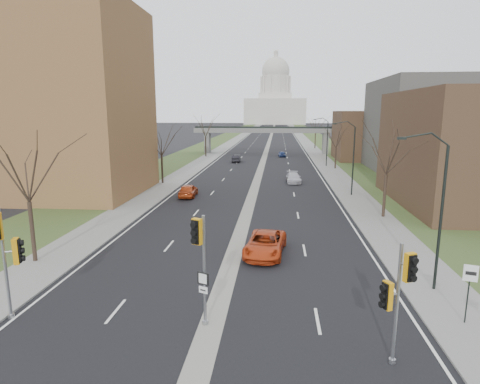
# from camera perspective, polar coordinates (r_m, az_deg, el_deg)

# --- Properties ---
(ground) EXTENTS (700.00, 700.00, 0.00)m
(ground) POSITION_cam_1_polar(r_m,az_deg,el_deg) (18.89, -4.69, -20.09)
(ground) COLOR black
(ground) RESTS_ON ground
(road_surface) EXTENTS (20.00, 600.00, 0.01)m
(road_surface) POSITION_cam_1_polar(r_m,az_deg,el_deg) (166.17, 4.42, 7.92)
(road_surface) COLOR black
(road_surface) RESTS_ON ground
(median_strip) EXTENTS (1.20, 600.00, 0.02)m
(median_strip) POSITION_cam_1_polar(r_m,az_deg,el_deg) (166.17, 4.42, 7.91)
(median_strip) COLOR gray
(median_strip) RESTS_ON ground
(sidewalk_right) EXTENTS (4.00, 600.00, 0.12)m
(sidewalk_right) POSITION_cam_1_polar(r_m,az_deg,el_deg) (166.39, 8.59, 7.85)
(sidewalk_right) COLOR gray
(sidewalk_right) RESTS_ON ground
(sidewalk_left) EXTENTS (4.00, 600.00, 0.12)m
(sidewalk_left) POSITION_cam_1_polar(r_m,az_deg,el_deg) (166.81, 0.26, 7.98)
(sidewalk_left) COLOR gray
(sidewalk_left) RESTS_ON ground
(grass_verge_right) EXTENTS (8.00, 600.00, 0.10)m
(grass_verge_right) POSITION_cam_1_polar(r_m,az_deg,el_deg) (166.82, 10.67, 7.78)
(grass_verge_right) COLOR #364921
(grass_verge_right) RESTS_ON ground
(grass_verge_left) EXTENTS (8.00, 600.00, 0.10)m
(grass_verge_left) POSITION_cam_1_polar(r_m,az_deg,el_deg) (167.46, -1.81, 7.98)
(grass_verge_left) COLOR #364921
(grass_verge_left) RESTS_ON ground
(apartment_building) EXTENTS (25.00, 16.00, 22.00)m
(apartment_building) POSITION_cam_1_polar(r_m,az_deg,el_deg) (54.24, -27.44, 11.33)
(apartment_building) COLOR brown
(apartment_building) RESTS_ON ground
(commercial_block_mid) EXTENTS (18.00, 22.00, 15.00)m
(commercial_block_mid) POSITION_cam_1_polar(r_m,az_deg,el_deg) (72.37, 25.95, 8.36)
(commercial_block_mid) COLOR #52504B
(commercial_block_mid) RESTS_ON ground
(commercial_block_far) EXTENTS (14.00, 14.00, 10.00)m
(commercial_block_far) POSITION_cam_1_polar(r_m,az_deg,el_deg) (88.07, 18.05, 7.64)
(commercial_block_far) COLOR #4E3524
(commercial_block_far) RESTS_ON ground
(pedestrian_bridge) EXTENTS (34.00, 3.00, 6.45)m
(pedestrian_bridge) POSITION_cam_1_polar(r_m,az_deg,el_deg) (96.03, 3.67, 8.34)
(pedestrian_bridge) COLOR slate
(pedestrian_bridge) RESTS_ON ground
(capitol) EXTENTS (48.00, 42.00, 55.75)m
(capitol) POSITION_cam_1_polar(r_m,az_deg,el_deg) (335.98, 5.03, 12.79)
(capitol) COLOR silver
(capitol) RESTS_ON ground
(streetlight_near) EXTENTS (2.61, 0.20, 8.70)m
(streetlight_near) POSITION_cam_1_polar(r_m,az_deg,el_deg) (23.46, 25.42, 3.18)
(streetlight_near) COLOR black
(streetlight_near) RESTS_ON sidewalk_right
(streetlight_mid) EXTENTS (2.61, 0.20, 8.70)m
(streetlight_mid) POSITION_cam_1_polar(r_m,az_deg,el_deg) (48.61, 15.04, 7.56)
(streetlight_mid) COLOR black
(streetlight_mid) RESTS_ON sidewalk_right
(streetlight_far) EXTENTS (2.61, 0.20, 8.70)m
(streetlight_far) POSITION_cam_1_polar(r_m,az_deg,el_deg) (74.34, 11.75, 8.88)
(streetlight_far) COLOR black
(streetlight_far) RESTS_ON sidewalk_right
(tree_left_a) EXTENTS (7.20, 7.20, 9.40)m
(tree_left_a) POSITION_cam_1_polar(r_m,az_deg,el_deg) (28.88, -28.25, 3.62)
(tree_left_a) COLOR #382B21
(tree_left_a) RESTS_ON sidewalk_left
(tree_left_b) EXTENTS (6.75, 6.75, 8.81)m
(tree_left_b) POSITION_cam_1_polar(r_m,az_deg,el_deg) (56.28, -11.17, 7.45)
(tree_left_b) COLOR #382B21
(tree_left_b) RESTS_ON sidewalk_left
(tree_left_c) EXTENTS (7.65, 7.65, 9.99)m
(tree_left_c) POSITION_cam_1_polar(r_m,az_deg,el_deg) (89.33, -4.95, 9.51)
(tree_left_c) COLOR #382B21
(tree_left_c) RESTS_ON sidewalk_left
(tree_right_a) EXTENTS (7.20, 7.20, 9.40)m
(tree_right_a) POSITION_cam_1_polar(r_m,az_deg,el_deg) (39.29, 20.31, 5.97)
(tree_right_a) COLOR #382B21
(tree_right_a) RESTS_ON sidewalk_right
(tree_right_b) EXTENTS (6.30, 6.30, 8.22)m
(tree_right_b) POSITION_cam_1_polar(r_m,az_deg,el_deg) (71.67, 13.58, 7.81)
(tree_right_b) COLOR #382B21
(tree_right_b) RESTS_ON sidewalk_right
(tree_right_c) EXTENTS (7.65, 7.65, 9.99)m
(tree_right_c) POSITION_cam_1_polar(r_m,az_deg,el_deg) (111.34, 10.74, 9.71)
(tree_right_c) COLOR #382B21
(tree_right_c) RESTS_ON sidewalk_right
(signal_pole_left) EXTENTS (0.94, 1.28, 5.65)m
(signal_pole_left) POSITION_cam_1_polar(r_m,az_deg,el_deg) (21.69, -30.29, -6.70)
(signal_pole_left) COLOR gray
(signal_pole_left) RESTS_ON ground
(signal_pole_median) EXTENTS (0.77, 0.88, 5.31)m
(signal_pole_median) POSITION_cam_1_polar(r_m,az_deg,el_deg) (18.20, -5.68, -8.44)
(signal_pole_median) COLOR gray
(signal_pole_median) RESTS_ON ground
(signal_pole_right) EXTENTS (1.16, 0.83, 5.01)m
(signal_pole_right) POSITION_cam_1_polar(r_m,az_deg,el_deg) (16.64, 21.53, -12.72)
(signal_pole_right) COLOR gray
(signal_pole_right) RESTS_ON ground
(speed_limit_sign) EXTENTS (0.60, 0.21, 2.87)m
(speed_limit_sign) POSITION_cam_1_polar(r_m,az_deg,el_deg) (21.66, 29.81, -11.19)
(speed_limit_sign) COLOR black
(speed_limit_sign) RESTS_ON sidewalk_right
(car_left_near) EXTENTS (2.04, 4.63, 1.55)m
(car_left_near) POSITION_cam_1_polar(r_m,az_deg,el_deg) (47.48, -7.38, 0.24)
(car_left_near) COLOR #AC3A13
(car_left_near) RESTS_ON ground
(car_left_far) EXTENTS (1.60, 4.37, 1.43)m
(car_left_far) POSITION_cam_1_polar(r_m,az_deg,el_deg) (80.20, -0.53, 4.81)
(car_left_far) COLOR black
(car_left_far) RESTS_ON ground
(car_right_near) EXTENTS (3.15, 5.78, 1.54)m
(car_right_near) POSITION_cam_1_polar(r_m,az_deg,el_deg) (28.32, 3.61, -7.36)
(car_right_near) COLOR #BA3813
(car_right_near) RESTS_ON ground
(car_right_mid) EXTENTS (2.15, 4.85, 1.38)m
(car_right_mid) POSITION_cam_1_polar(r_m,az_deg,el_deg) (57.20, 7.60, 2.04)
(car_right_mid) COLOR #BAB9C2
(car_right_mid) RESTS_ON ground
(car_right_far) EXTENTS (1.78, 3.71, 1.22)m
(car_right_far) POSITION_cam_1_polar(r_m,az_deg,el_deg) (89.95, 5.99, 5.39)
(car_right_far) COLOR navy
(car_right_far) RESTS_ON ground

